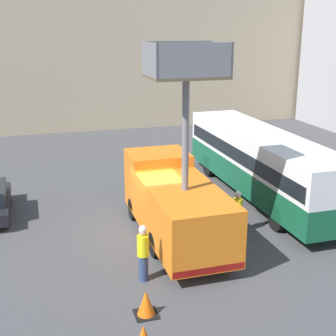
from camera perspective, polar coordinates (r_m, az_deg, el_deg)
ground_plane at (r=18.94m, az=-2.62°, el=-7.88°), size 120.00×120.00×0.00m
building_backdrop_far at (r=41.28m, az=-11.51°, el=16.49°), size 44.00×10.00×15.57m
utility_truck at (r=17.80m, az=0.82°, el=-3.82°), size 2.51×7.06×7.46m
city_bus at (r=22.62m, az=11.25°, el=1.03°), size 2.59×12.06×3.14m
road_worker_near_truck at (r=15.26m, az=-3.06°, el=-10.29°), size 0.38×0.38×1.94m
road_worker_directing at (r=18.73m, az=8.45°, el=-5.37°), size 0.38×0.38×1.80m
traffic_cone_mid_road at (r=13.91m, az=-2.70°, el=-16.19°), size 0.67×0.67×0.77m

